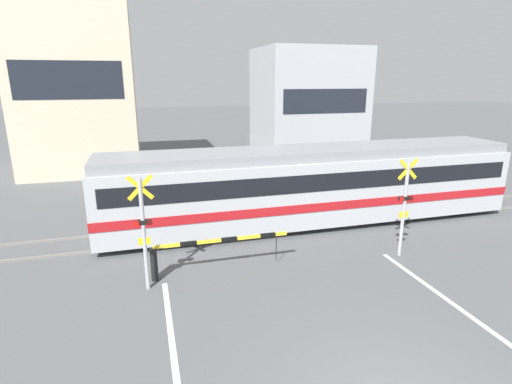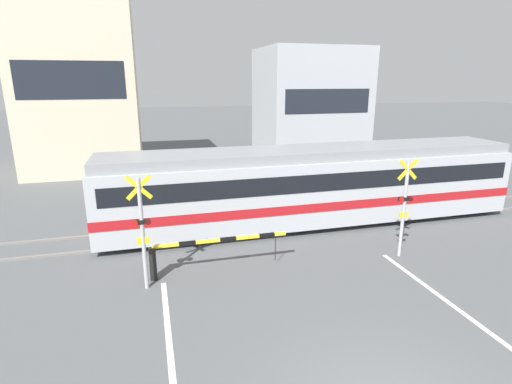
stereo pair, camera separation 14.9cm
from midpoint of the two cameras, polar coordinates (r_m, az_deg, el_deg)
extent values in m
cube|color=gray|center=(14.91, 0.00, -6.05)|extent=(50.00, 0.10, 0.08)
cube|color=gray|center=(16.21, -1.38, -4.23)|extent=(50.00, 0.10, 0.08)
cube|color=#B7BCC1|center=(15.89, 7.81, 0.60)|extent=(16.34, 2.63, 2.47)
cube|color=gray|center=(15.58, 8.01, 5.62)|extent=(16.17, 2.31, 0.36)
cube|color=red|center=(15.99, 7.76, -0.68)|extent=(16.35, 2.68, 0.32)
cube|color=black|center=(15.76, 7.89, 2.55)|extent=(15.68, 2.67, 0.64)
cube|color=black|center=(14.62, -23.00, 0.36)|extent=(0.03, 1.84, 0.80)
cylinder|color=black|center=(14.35, -10.16, -5.76)|extent=(0.76, 0.12, 0.76)
cylinder|color=black|center=(15.69, -10.71, -3.88)|extent=(0.76, 0.12, 0.76)
cylinder|color=black|center=(18.21, 23.41, -2.16)|extent=(0.76, 0.12, 0.76)
cylinder|color=black|center=(19.28, 20.78, -0.92)|extent=(0.76, 0.12, 0.76)
cube|color=black|center=(11.99, -14.71, -9.96)|extent=(0.20, 0.20, 0.98)
cube|color=yellow|center=(11.94, -5.17, -6.84)|extent=(4.01, 0.09, 0.09)
cube|color=black|center=(11.81, -10.00, -7.27)|extent=(0.48, 0.10, 0.10)
cube|color=black|center=(11.97, -4.23, -6.74)|extent=(0.48, 0.10, 0.10)
cube|color=black|center=(12.24, 1.33, -6.17)|extent=(0.48, 0.10, 0.10)
cylinder|color=black|center=(12.50, 2.56, -7.98)|extent=(0.02, 0.02, 0.81)
cube|color=black|center=(19.34, 7.89, 0.39)|extent=(0.20, 0.20, 0.98)
cube|color=yellow|center=(18.51, 2.24, 1.50)|extent=(4.01, 0.09, 0.09)
cube|color=black|center=(18.84, 5.15, 1.70)|extent=(0.48, 0.10, 0.10)
cube|color=black|center=(18.45, 1.65, 1.46)|extent=(0.48, 0.10, 0.10)
cube|color=black|center=(18.14, -1.98, 1.20)|extent=(0.48, 0.10, 0.10)
cylinder|color=black|center=(18.20, -2.82, -0.25)|extent=(0.02, 0.02, 0.81)
cylinder|color=#B2B2B7|center=(11.15, -16.07, -5.99)|extent=(0.11, 0.11, 3.16)
cube|color=yellow|center=(10.74, -16.60, 0.59)|extent=(0.68, 0.04, 0.68)
cube|color=yellow|center=(10.74, -16.60, 0.59)|extent=(0.68, 0.04, 0.68)
cube|color=black|center=(11.02, -16.22, -4.16)|extent=(0.44, 0.12, 0.12)
cylinder|color=red|center=(10.95, -17.11, -4.36)|extent=(0.15, 0.03, 0.15)
cylinder|color=#4C0C0C|center=(10.94, -15.33, -4.23)|extent=(0.15, 0.03, 0.15)
cube|color=yellow|center=(11.19, -16.01, -6.78)|extent=(0.32, 0.03, 0.20)
cylinder|color=#B2B2B7|center=(13.59, 20.06, -2.39)|extent=(0.11, 0.11, 3.16)
cube|color=yellow|center=(13.25, 20.60, 3.06)|extent=(0.68, 0.04, 0.68)
cube|color=yellow|center=(13.25, 20.60, 3.06)|extent=(0.68, 0.04, 0.68)
cube|color=black|center=(13.48, 20.21, -0.86)|extent=(0.44, 0.12, 0.12)
cylinder|color=red|center=(13.32, 19.81, -1.01)|extent=(0.15, 0.03, 0.15)
cylinder|color=#4C0C0C|center=(13.52, 20.98, -0.89)|extent=(0.15, 0.03, 0.15)
cube|color=yellow|center=(13.62, 20.05, -3.04)|extent=(0.32, 0.03, 0.20)
cube|color=beige|center=(27.36, -24.30, 13.33)|extent=(6.66, 6.09, 10.07)
cube|color=#1E232D|center=(24.33, -25.43, 14.24)|extent=(5.59, 0.03, 2.01)
cube|color=#B2B7BC|center=(29.44, 7.16, 12.31)|extent=(6.91, 6.09, 7.67)
cube|color=#1E232D|center=(26.63, 9.79, 12.67)|extent=(5.80, 0.03, 1.53)
camera|label=1|loc=(0.07, -90.29, -0.08)|focal=28.00mm
camera|label=2|loc=(0.07, 89.71, 0.08)|focal=28.00mm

